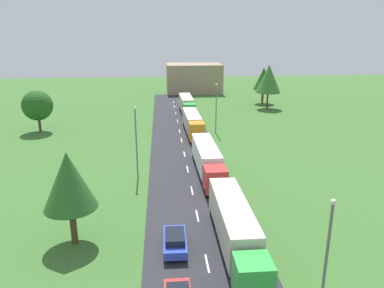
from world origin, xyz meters
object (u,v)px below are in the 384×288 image
object	(u,v)px
truck_third	(193,123)
tree_lime	(37,106)
truck_second	(207,159)
car_second	(175,241)
truck_fourth	(187,105)
lamppost_lead	(327,258)
lamppost_third	(216,106)
tree_oak	(69,181)
truck_lead	(235,227)
lamppost_second	(136,140)
tree_maple	(263,79)
tree_elm	(269,79)
distant_building	(194,78)

from	to	relation	value
truck_third	tree_lime	bearing A→B (deg)	171.65
truck_second	car_second	distance (m)	17.21
truck_fourth	lamppost_lead	bearing A→B (deg)	-86.49
truck_fourth	lamppost_third	xyz separation A→B (m)	(4.04, -16.14, 2.72)
truck_fourth	tree_oak	world-z (taller)	tree_oak
lamppost_third	car_second	bearing A→B (deg)	-103.64
truck_lead	lamppost_lead	xyz separation A→B (m)	(3.67, -8.25, 2.52)
lamppost_second	truck_lead	bearing A→B (deg)	-62.00
lamppost_second	tree_lime	size ratio (longest dim) A/B	1.20
lamppost_second	tree_oak	size ratio (longest dim) A/B	1.10
truck_lead	tree_maple	size ratio (longest dim) A/B	1.52
truck_second	tree_elm	world-z (taller)	tree_elm
truck_lead	tree_elm	distance (m)	61.14
truck_third	lamppost_second	distance (m)	22.12
car_second	tree_oak	world-z (taller)	tree_oak
truck_second	tree_elm	size ratio (longest dim) A/B	1.38
tree_elm	lamppost_third	bearing A→B (deg)	-126.43
truck_third	car_second	bearing A→B (deg)	-97.33
truck_third	lamppost_lead	distance (m)	45.20
truck_lead	tree_oak	size ratio (longest dim) A/B	1.69
tree_oak	tree_elm	bearing A→B (deg)	59.41
lamppost_second	tree_maple	size ratio (longest dim) A/B	0.99
lamppost_lead	tree_maple	distance (m)	74.68
lamppost_second	distant_building	size ratio (longest dim) A/B	0.55
car_second	truck_second	bearing A→B (deg)	73.86
car_second	tree_elm	world-z (taller)	tree_elm
tree_maple	distant_building	bearing A→B (deg)	127.22
lamppost_lead	tree_maple	bearing A→B (deg)	77.29
lamppost_second	tree_lime	bearing A→B (deg)	128.13
lamppost_third	tree_elm	xyz separation A→B (m)	(15.42, 20.89, 2.15)
car_second	distant_building	bearing A→B (deg)	83.77
tree_elm	tree_lime	world-z (taller)	tree_elm
truck_fourth	tree_oak	xyz separation A→B (m)	(-13.29, -50.65, 3.49)
lamppost_lead	car_second	bearing A→B (deg)	134.20
truck_third	lamppost_lead	size ratio (longest dim) A/B	1.66
truck_third	truck_fourth	distance (m)	16.31
truck_fourth	lamppost_lead	distance (m)	61.43
truck_third	car_second	xyz separation A→B (m)	(-4.66, -36.18, -1.21)
truck_second	lamppost_third	size ratio (longest dim) A/B	1.60
car_second	tree_maple	world-z (taller)	tree_maple
car_second	tree_oak	xyz separation A→B (m)	(-8.51, 1.84, 4.84)
truck_second	truck_fourth	distance (m)	36.00
truck_third	truck_fourth	world-z (taller)	truck_fourth
car_second	tree_oak	bearing A→B (deg)	167.78
truck_fourth	car_second	bearing A→B (deg)	-95.20
distant_building	lamppost_second	bearing A→B (deg)	-100.85
truck_second	distant_building	bearing A→B (deg)	86.25
car_second	lamppost_third	world-z (taller)	lamppost_third
truck_second	tree_maple	bearing A→B (deg)	67.00
car_second	lamppost_second	xyz separation A→B (m)	(-3.93, 16.00, 4.12)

